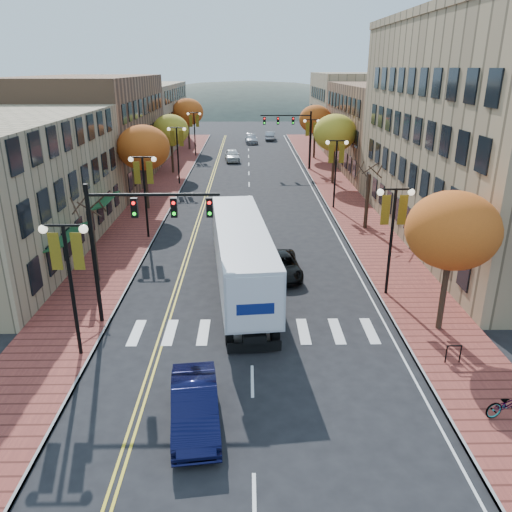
{
  "coord_description": "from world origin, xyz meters",
  "views": [
    {
      "loc": [
        -0.13,
        -19.04,
        11.9
      ],
      "look_at": [
        0.29,
        6.45,
        2.2
      ],
      "focal_mm": 35.0,
      "sensor_mm": 36.0,
      "label": 1
    }
  ],
  "objects_px": {
    "semi_truck": "(240,247)",
    "navy_sedan": "(195,406)",
    "bicycle": "(509,403)",
    "black_suv": "(282,265)"
  },
  "relations": [
    {
      "from": "black_suv",
      "to": "bicycle",
      "type": "relative_size",
      "value": 2.46
    },
    {
      "from": "bicycle",
      "to": "navy_sedan",
      "type": "bearing_deg",
      "value": 77.51
    },
    {
      "from": "semi_truck",
      "to": "black_suv",
      "type": "xyz_separation_m",
      "value": [
        2.5,
        1.44,
        -1.69
      ]
    },
    {
      "from": "black_suv",
      "to": "bicycle",
      "type": "xyz_separation_m",
      "value": [
        7.29,
        -13.37,
        -0.0
      ]
    },
    {
      "from": "bicycle",
      "to": "semi_truck",
      "type": "bearing_deg",
      "value": 26.5
    },
    {
      "from": "semi_truck",
      "to": "bicycle",
      "type": "bearing_deg",
      "value": -56.29
    },
    {
      "from": "semi_truck",
      "to": "navy_sedan",
      "type": "xyz_separation_m",
      "value": [
        -1.42,
        -12.0,
        -1.58
      ]
    },
    {
      "from": "semi_truck",
      "to": "navy_sedan",
      "type": "distance_m",
      "value": 12.19
    },
    {
      "from": "semi_truck",
      "to": "bicycle",
      "type": "xyz_separation_m",
      "value": [
        9.79,
        -11.92,
        -1.69
      ]
    },
    {
      "from": "bicycle",
      "to": "black_suv",
      "type": "bearing_deg",
      "value": 15.7
    }
  ]
}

